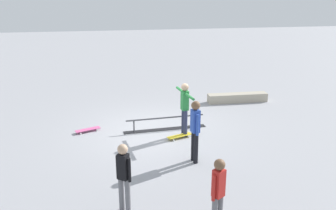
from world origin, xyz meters
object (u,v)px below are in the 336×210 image
(skate_ledge, at_px, (237,98))
(skateboard_main, at_px, (179,136))
(grind_rail, at_px, (165,124))
(bystander_black_shirt, at_px, (124,174))
(skater_main, at_px, (185,106))
(bystander_blue_shirt, at_px, (195,128))
(bystander_red_shirt, at_px, (218,192))
(loose_skateboard_pink, at_px, (88,130))

(skate_ledge, relative_size, skateboard_main, 2.96)
(skateboard_main, bearing_deg, grind_rail, 92.34)
(grind_rail, height_order, bystander_black_shirt, bystander_black_shirt)
(grind_rail, relative_size, bystander_black_shirt, 1.81)
(skater_main, height_order, bystander_black_shirt, skater_main)
(grind_rail, bearing_deg, skateboard_main, 108.17)
(bystander_blue_shirt, xyz_separation_m, bystander_red_shirt, (0.31, 2.82, -0.10))
(bystander_black_shirt, bearing_deg, bystander_blue_shirt, -100.25)
(loose_skateboard_pink, bearing_deg, grind_rail, 153.29)
(skateboard_main, relative_size, bystander_black_shirt, 0.55)
(skate_ledge, relative_size, bystander_black_shirt, 1.62)
(bystander_blue_shirt, bearing_deg, skate_ledge, 139.79)
(bystander_red_shirt, bearing_deg, skateboard_main, -125.04)
(skateboard_main, distance_m, bystander_red_shirt, 4.48)
(skate_ledge, distance_m, loose_skateboard_pink, 6.26)
(bystander_blue_shirt, height_order, loose_skateboard_pink, bystander_blue_shirt)
(skate_ledge, relative_size, bystander_red_shirt, 1.62)
(skateboard_main, relative_size, bystander_red_shirt, 0.55)
(bystander_black_shirt, xyz_separation_m, bystander_red_shirt, (-1.65, 0.94, -0.00))
(grind_rail, distance_m, bystander_blue_shirt, 2.51)
(skater_main, bearing_deg, skateboard_main, 124.83)
(bystander_black_shirt, bearing_deg, skateboard_main, -82.86)
(bystander_blue_shirt, xyz_separation_m, loose_skateboard_pink, (2.84, -2.62, -0.88))
(skateboard_main, bearing_deg, bystander_red_shirt, -112.38)
(skateboard_main, xyz_separation_m, loose_skateboard_pink, (2.79, -1.04, 0.00))
(skateboard_main, height_order, loose_skateboard_pink, same)
(bystander_red_shirt, bearing_deg, bystander_black_shirt, -61.57)
(bystander_blue_shirt, bearing_deg, loose_skateboard_pink, -140.21)
(grind_rail, relative_size, skate_ledge, 1.12)
(skater_main, distance_m, bystander_black_shirt, 4.20)
(grind_rail, xyz_separation_m, loose_skateboard_pink, (2.48, -0.26, -0.11))
(grind_rail, relative_size, bystander_blue_shirt, 1.62)
(bystander_blue_shirt, height_order, bystander_black_shirt, bystander_blue_shirt)
(bystander_blue_shirt, distance_m, loose_skateboard_pink, 3.96)
(loose_skateboard_pink, bearing_deg, skateboard_main, 138.77)
(skate_ledge, relative_size, bystander_blue_shirt, 1.45)
(skate_ledge, height_order, loose_skateboard_pink, skate_ledge)
(grind_rail, xyz_separation_m, skateboard_main, (-0.31, 0.78, -0.11))
(skate_ledge, distance_m, bystander_red_shirt, 8.31)
(grind_rail, height_order, bystander_blue_shirt, bystander_blue_shirt)
(grind_rail, bearing_deg, skater_main, 126.20)
(skateboard_main, distance_m, bystander_blue_shirt, 1.81)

